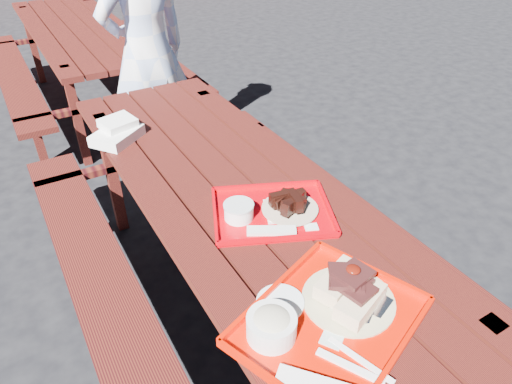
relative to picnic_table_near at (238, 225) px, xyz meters
The scene contains 7 objects.
ground 0.56m from the picnic_table_near, ahead, with size 60.00×60.00×0.00m, color black.
picnic_table_near is the anchor object (origin of this frame).
picnic_table_far 2.80m from the picnic_table_near, 90.00° to the left, with size 1.41×2.40×0.75m.
near_tray 0.75m from the picnic_table_near, 99.04° to the right, with size 0.61×0.55×0.16m.
far_tray 0.31m from the picnic_table_near, 85.27° to the right, with size 0.53×0.48×0.07m.
white_cloth 0.75m from the picnic_table_near, 113.95° to the left, with size 0.28×0.26×0.09m.
person 1.53m from the picnic_table_near, 83.71° to the left, with size 0.63×0.41×1.71m, color #B3C9F8.
Camera 1 is at (-0.70, -1.34, 1.78)m, focal length 32.00 mm.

